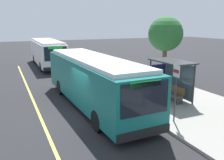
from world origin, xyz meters
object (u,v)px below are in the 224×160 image
(transit_bus_second, at_px, (47,52))
(pedestrian_commuter, at_px, (146,80))
(transit_bus_main, at_px, (93,80))
(route_sign_post, at_px, (176,86))
(waiting_bench, at_px, (173,93))

(transit_bus_second, height_order, pedestrian_commuter, transit_bus_second)
(pedestrian_commuter, bearing_deg, transit_bus_second, -165.02)
(transit_bus_main, distance_m, transit_bus_second, 15.39)
(transit_bus_second, xyz_separation_m, route_sign_post, (19.58, 2.65, 0.34))
(transit_bus_main, bearing_deg, transit_bus_second, -179.95)
(waiting_bench, xyz_separation_m, route_sign_post, (2.64, -2.00, 1.32))
(pedestrian_commuter, bearing_deg, route_sign_post, -15.91)
(transit_bus_main, distance_m, pedestrian_commuter, 4.04)
(waiting_bench, bearing_deg, transit_bus_main, -108.45)
(waiting_bench, bearing_deg, transit_bus_second, -164.64)
(transit_bus_second, bearing_deg, route_sign_post, 7.71)
(transit_bus_second, bearing_deg, transit_bus_main, 0.05)
(route_sign_post, bearing_deg, waiting_bench, 142.81)
(transit_bus_main, xyz_separation_m, pedestrian_commuter, (-0.50, 3.97, -0.50))
(waiting_bench, relative_size, route_sign_post, 0.57)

